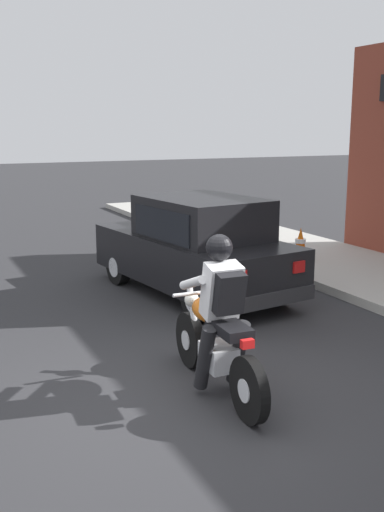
{
  "coord_description": "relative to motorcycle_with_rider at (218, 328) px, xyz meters",
  "views": [
    {
      "loc": [
        -2.25,
        -4.88,
        2.62
      ],
      "look_at": [
        1.09,
        2.06,
        0.95
      ],
      "focal_mm": 42.0,
      "sensor_mm": 36.0,
      "label": 1
    }
  ],
  "objects": [
    {
      "name": "ground_plane",
      "position": [
        -0.41,
        -0.06,
        -0.68
      ],
      "size": [
        80.0,
        80.0,
        0.0
      ],
      "primitive_type": "plane",
      "color": "#2B2B2D"
    },
    {
      "name": "sidewalk_curb",
      "position": [
        4.58,
        2.94,
        -0.61
      ],
      "size": [
        2.6,
        22.0,
        0.14
      ],
      "primitive_type": "cube",
      "color": "#ADAAA3",
      "rests_on": "ground"
    },
    {
      "name": "motorcycle_with_rider",
      "position": [
        0.0,
        0.0,
        0.0
      ],
      "size": [
        0.57,
        2.02,
        1.62
      ],
      "color": "black",
      "rests_on": "ground"
    },
    {
      "name": "car_hatchback",
      "position": [
        1.37,
        3.31,
        0.09
      ],
      "size": [
        2.12,
        3.96,
        1.57
      ],
      "color": "black",
      "rests_on": "ground"
    },
    {
      "name": "traffic_cone",
      "position": [
        4.08,
        4.28,
        -0.25
      ],
      "size": [
        0.36,
        0.36,
        0.6
      ],
      "color": "black",
      "rests_on": "sidewalk_curb"
    }
  ]
}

